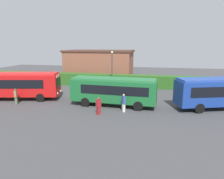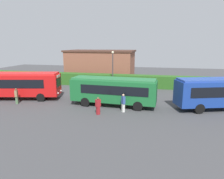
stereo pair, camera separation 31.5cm
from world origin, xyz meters
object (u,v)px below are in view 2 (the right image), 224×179
Objects in this scene: person_center at (16,96)px; bus_blue at (223,92)px; lamppost at (113,66)px; person_right at (98,106)px; bus_red at (17,84)px; traffic_cone at (75,87)px; bus_green at (113,90)px; person_far at (123,102)px.

bus_blue is at bearing 167.48° from person_center.
person_right is at bearing -85.19° from lamppost.
person_center is 13.44m from lamppost.
bus_red is 17.44× the size of traffic_cone.
bus_green is at bearing 168.77° from person_center.
person_right is at bearing 173.93° from person_far.
traffic_cone is 0.11× the size of lamppost.
lamppost is at bearing 8.41° from traffic_cone.
bus_green is 15.83× the size of traffic_cone.
lamppost is at bearing 24.35° from bus_red.
bus_red is 23.43m from bus_blue.
person_center is at bearing 143.12° from person_far.
bus_green reaches higher than traffic_cone.
bus_blue is 22.43m from person_center.
person_right is 0.93× the size of person_far.
bus_blue is at bearing -27.24° from lamppost.
bus_blue is 12.94m from person_right.
bus_red is 12.08m from bus_green.
person_center is 10.19m from person_right.
person_center reaches higher than person_right.
person_right is at bearing -29.07° from bus_red.
bus_red is 13.70m from person_far.
person_far is 0.33× the size of lamppost.
bus_green is at bearing 167.63° from bus_blue.
traffic_cone is at bearing -131.85° from person_center.
traffic_cone is (-8.77, 8.95, -0.68)m from person_far.
bus_red is at bearing -124.87° from traffic_cone.
person_right is 2.86× the size of traffic_cone.
person_center is (1.17, -1.90, -0.94)m from bus_red.
bus_red reaches higher than bus_green.
lamppost is (-13.10, 6.74, 1.66)m from bus_blue.
bus_green is (12.08, -0.29, -0.10)m from bus_red.
bus_red is at bearing -77.88° from person_center.
person_center is (-10.91, -1.60, -0.84)m from bus_green.
lamppost reaches higher than bus_red.
bus_blue reaches higher than person_right.
person_center is at bearing -133.91° from lamppost.
person_right is 12.14m from traffic_cone.
bus_red is 8.41m from traffic_cone.
person_far is (13.50, -2.17, -0.90)m from bus_red.
person_far is at bearing -21.19° from bus_red.
person_far is at bearing -72.00° from lamppost.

